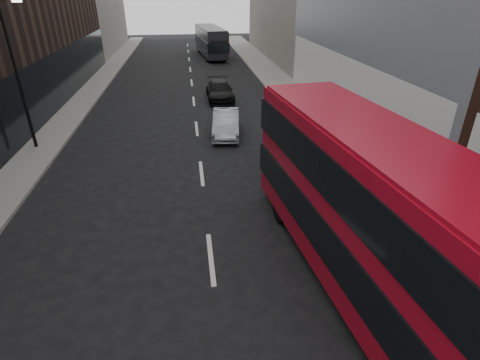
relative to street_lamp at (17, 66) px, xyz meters
name	(u,v)px	position (x,y,z in m)	size (l,w,h in m)	color
sidewalk_right	(297,100)	(15.72, 7.00, -4.11)	(3.00, 80.00, 0.15)	slate
sidewalk_left	(76,109)	(0.22, 7.00, -4.11)	(2.00, 80.00, 0.15)	slate
street_lamp	(17,66)	(0.00, 0.00, 0.00)	(1.06, 0.22, 7.00)	black
red_bus	(372,208)	(12.28, -11.64, -1.70)	(3.71, 11.23, 4.46)	#A2091C
grey_bus	(211,41)	(10.90, 27.57, -2.41)	(3.40, 10.38, 3.30)	black
car_a	(293,159)	(12.23, -4.61, -3.46)	(1.70, 4.21, 1.44)	black
car_b	(226,123)	(9.85, 0.81, -3.51)	(1.42, 4.08, 1.34)	#909498
car_c	(220,91)	(10.16, 8.18, -3.52)	(1.85, 4.56, 1.32)	black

